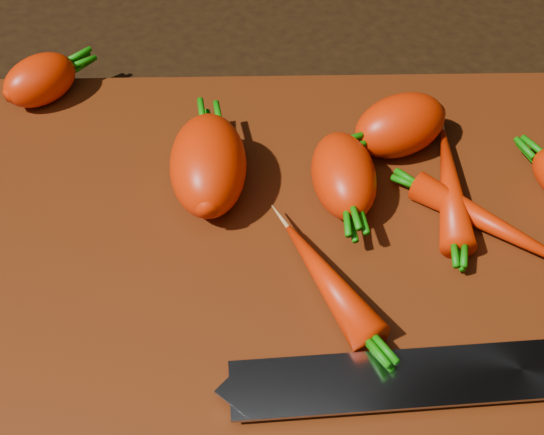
{
  "coord_description": "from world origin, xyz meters",
  "views": [
    {
      "loc": [
        -0.01,
        -0.35,
        0.42
      ],
      "look_at": [
        0.0,
        0.01,
        0.03
      ],
      "focal_mm": 50.0,
      "sensor_mm": 36.0,
      "label": 1
    }
  ],
  "objects": [
    {
      "name": "ground",
      "position": [
        0.0,
        0.0,
        -0.01
      ],
      "size": [
        2.0,
        2.0,
        0.01
      ],
      "primitive_type": "cube",
      "color": "black"
    },
    {
      "name": "cutting_board",
      "position": [
        0.0,
        0.0,
        0.01
      ],
      "size": [
        0.5,
        0.4,
        0.01
      ],
      "primitive_type": "cube",
      "color": "#551F07",
      "rests_on": "ground"
    },
    {
      "name": "carrot_0",
      "position": [
        -0.19,
        0.17,
        0.03
      ],
      "size": [
        0.08,
        0.07,
        0.04
      ],
      "primitive_type": "ellipsoid",
      "rotation": [
        0.0,
        0.0,
        0.75
      ],
      "color": "red",
      "rests_on": "cutting_board"
    },
    {
      "name": "carrot_1",
      "position": [
        0.05,
        0.05,
        0.04
      ],
      "size": [
        0.05,
        0.08,
        0.05
      ],
      "primitive_type": "ellipsoid",
      "rotation": [
        0.0,
        0.0,
        -1.48
      ],
      "color": "red",
      "rests_on": "cutting_board"
    },
    {
      "name": "carrot_2",
      "position": [
        -0.05,
        0.05,
        0.04
      ],
      "size": [
        0.06,
        0.1,
        0.06
      ],
      "primitive_type": "ellipsoid",
      "rotation": [
        0.0,
        0.0,
        1.59
      ],
      "color": "red",
      "rests_on": "cutting_board"
    },
    {
      "name": "carrot_3",
      "position": [
        0.1,
        0.1,
        0.04
      ],
      "size": [
        0.09,
        0.08,
        0.05
      ],
      "primitive_type": "ellipsoid",
      "rotation": [
        0.0,
        0.0,
        3.59
      ],
      "color": "red",
      "rests_on": "cutting_board"
    },
    {
      "name": "carrot_5",
      "position": [
        0.13,
        0.05,
        0.02
      ],
      "size": [
        0.04,
        0.12,
        0.03
      ],
      "primitive_type": "ellipsoid",
      "rotation": [
        0.0,
        0.0,
        1.48
      ],
      "color": "red",
      "rests_on": "cutting_board"
    },
    {
      "name": "carrot_6",
      "position": [
        0.16,
        0.01,
        0.02
      ],
      "size": [
        0.11,
        0.1,
        0.02
      ],
      "primitive_type": "ellipsoid",
      "rotation": [
        0.0,
        0.0,
        -0.71
      ],
      "color": "red",
      "rests_on": "cutting_board"
    },
    {
      "name": "carrot_7",
      "position": [
        0.04,
        -0.04,
        0.03
      ],
      "size": [
        0.07,
        0.11,
        0.03
      ],
      "primitive_type": "ellipsoid",
      "rotation": [
        0.0,
        0.0,
        2.04
      ],
      "color": "red",
      "rests_on": "cutting_board"
    },
    {
      "name": "knife",
      "position": [
        0.11,
        -0.11,
        0.02
      ],
      "size": [
        0.37,
        0.05,
        0.02
      ],
      "rotation": [
        0.0,
        0.0,
        0.06
      ],
      "color": "gray",
      "rests_on": "cutting_board"
    }
  ]
}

